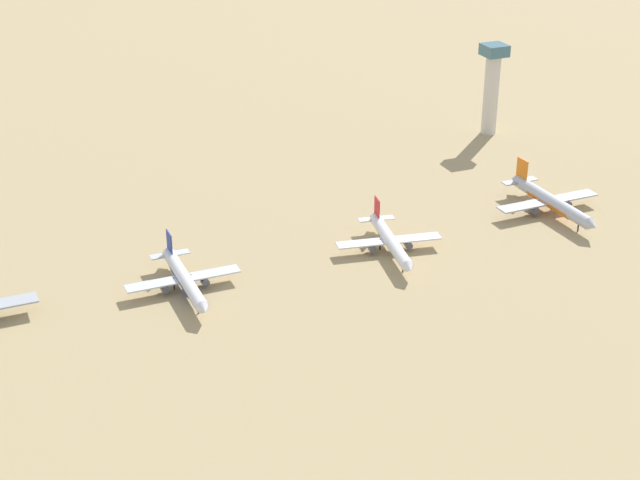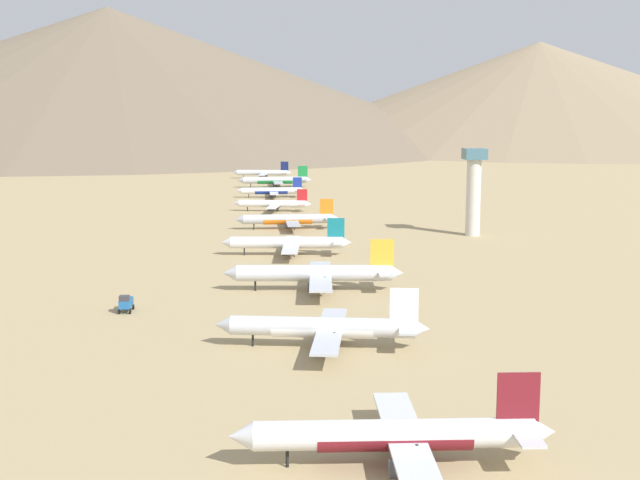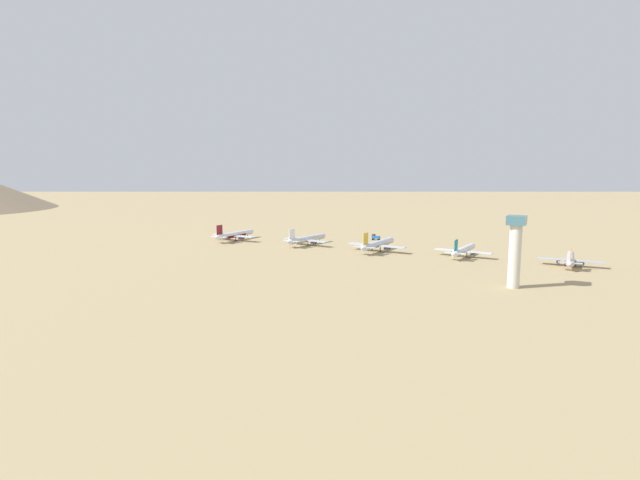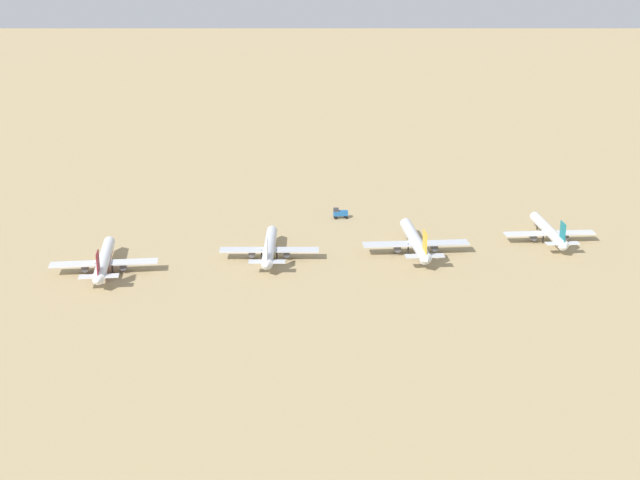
{
  "view_description": "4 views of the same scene",
  "coord_description": "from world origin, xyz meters",
  "views": [
    {
      "loc": [
        190.27,
        -148.36,
        105.43
      ],
      "look_at": [
        1.57,
        -68.55,
        6.46
      ],
      "focal_mm": 54.44,
      "sensor_mm": 36.0,
      "label": 1
    },
    {
      "loc": [
        8.98,
        297.99,
        44.6
      ],
      "look_at": [
        -8.82,
        58.96,
        5.73
      ],
      "focal_mm": 48.24,
      "sensor_mm": 36.0,
      "label": 2
    },
    {
      "loc": [
        -276.09,
        -5.7,
        48.12
      ],
      "look_at": [
        -3.97,
        136.86,
        3.93
      ],
      "focal_mm": 28.51,
      "sensor_mm": 36.0,
      "label": 3
    },
    {
      "loc": [
        -288.33,
        174.01,
        101.35
      ],
      "look_at": [
        -1.78,
        129.98,
        5.02
      ],
      "focal_mm": 52.8,
      "sensor_mm": 36.0,
      "label": 4
    }
  ],
  "objects": [
    {
      "name": "ground_plane",
      "position": [
        0.0,
        0.0,
        0.0
      ],
      "size": [
        2387.43,
        2387.43,
        0.0
      ],
      "primitive_type": "plane",
      "color": "tan"
    },
    {
      "name": "parked_jet_8",
      "position": [
        -7.95,
        198.43,
        3.9
      ],
      "size": [
        40.65,
        32.98,
        11.73
      ],
      "color": "silver",
      "rests_on": "ground"
    },
    {
      "name": "parked_jet_7",
      "position": [
        -3.02,
        146.63,
        3.79
      ],
      "size": [
        39.39,
        32.19,
        11.38
      ],
      "color": "silver",
      "rests_on": "ground"
    },
    {
      "name": "parked_jet_6",
      "position": [
        -4.89,
        98.89,
        4.17
      ],
      "size": [
        42.99,
        34.95,
        12.39
      ],
      "color": "silver",
      "rests_on": "ground"
    },
    {
      "name": "control_tower",
      "position": [
        -63.14,
        18.02,
        16.27
      ],
      "size": [
        7.2,
        7.2,
        29.12
      ],
      "color": "beige",
      "rests_on": "ground"
    },
    {
      "name": "parked_jet_4",
      "position": [
        -2.2,
        -0.92,
        3.52
      ],
      "size": [
        36.59,
        29.66,
        10.57
      ],
      "color": "#B2B7C1",
      "rests_on": "ground"
    },
    {
      "name": "parked_jet_5",
      "position": [
        -0.08,
        51.12,
        3.71
      ],
      "size": [
        38.25,
        31.12,
        11.03
      ],
      "color": "silver",
      "rests_on": "ground"
    },
    {
      "name": "service_truck",
      "position": [
        37.09,
        116.61,
        2.08
      ],
      "size": [
        2.8,
        5.27,
        3.9
      ],
      "color": "#1E5999",
      "rests_on": "ground"
    }
  ]
}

